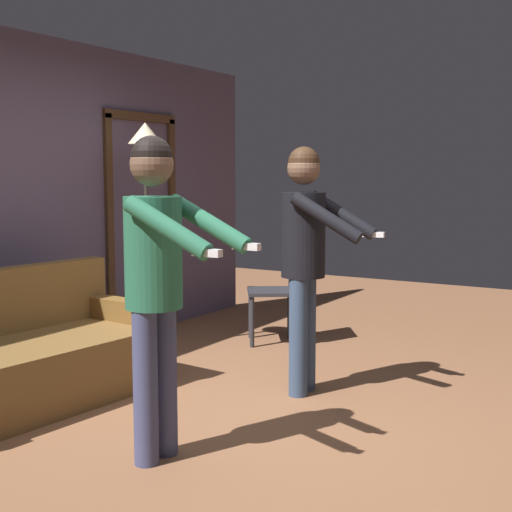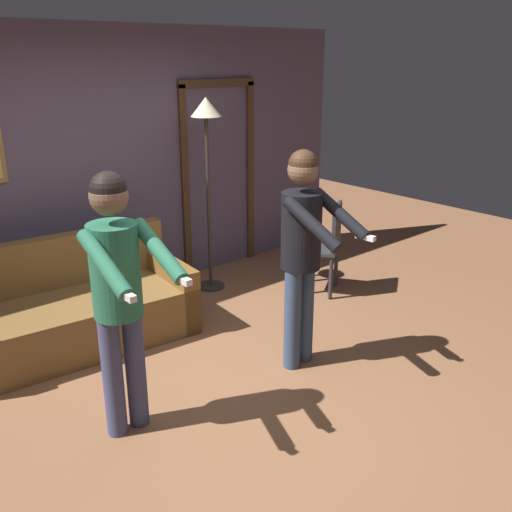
{
  "view_description": "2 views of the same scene",
  "coord_description": "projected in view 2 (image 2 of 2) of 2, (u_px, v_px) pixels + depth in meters",
  "views": [
    {
      "loc": [
        -3.63,
        -2.26,
        1.52
      ],
      "look_at": [
        -0.09,
        -0.13,
        1.04
      ],
      "focal_mm": 50.0,
      "sensor_mm": 36.0,
      "label": 1
    },
    {
      "loc": [
        -2.2,
        -2.86,
        2.33
      ],
      "look_at": [
        0.19,
        -0.09,
        1.03
      ],
      "focal_mm": 40.0,
      "sensor_mm": 36.0,
      "label": 2
    }
  ],
  "objects": [
    {
      "name": "couch",
      "position": [
        75.0,
        312.0,
        4.79
      ],
      "size": [
        1.97,
        1.03,
        0.87
      ],
      "color": "brown",
      "rests_on": "ground_plane"
    },
    {
      "name": "dining_chair_distant",
      "position": [
        326.0,
        243.0,
        5.74
      ],
      "size": [
        0.58,
        0.58,
        0.93
      ],
      "color": "#2D2D33",
      "rests_on": "ground_plane"
    },
    {
      "name": "torchiere_lamp",
      "position": [
        207.0,
        137.0,
        5.49
      ],
      "size": [
        0.3,
        0.3,
        1.94
      ],
      "color": "#332D28",
      "rests_on": "ground_plane"
    },
    {
      "name": "ground_plane",
      "position": [
        228.0,
        390.0,
        4.18
      ],
      "size": [
        12.0,
        12.0,
        0.0
      ],
      "primitive_type": "plane",
      "color": "#8D5C3D"
    },
    {
      "name": "person_standing_left",
      "position": [
        118.0,
        283.0,
        3.41
      ],
      "size": [
        0.44,
        0.69,
        1.71
      ],
      "color": "#424971",
      "rests_on": "ground_plane"
    },
    {
      "name": "person_standing_right",
      "position": [
        303.0,
        241.0,
        4.2
      ],
      "size": [
        0.48,
        0.65,
        1.7
      ],
      "color": "#384C6A",
      "rests_on": "ground_plane"
    },
    {
      "name": "back_wall_assembly",
      "position": [
        84.0,
        171.0,
        5.29
      ],
      "size": [
        6.4,
        0.1,
        2.6
      ],
      "color": "#5A4E67",
      "rests_on": "ground_plane"
    }
  ]
}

